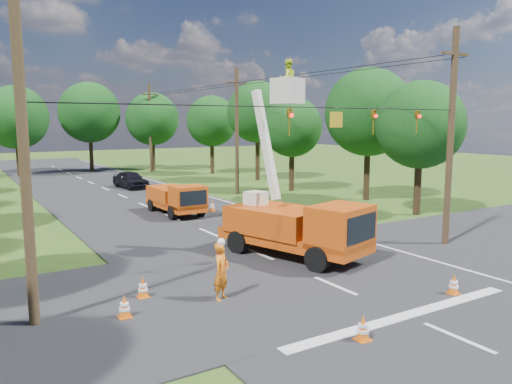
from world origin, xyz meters
TOP-DOWN VIEW (x-y plane):
  - ground at (0.00, 20.00)m, footprint 140.00×140.00m
  - road_main at (0.00, 20.00)m, footprint 12.00×100.00m
  - road_cross at (0.00, 2.00)m, footprint 56.00×10.00m
  - stop_bar at (0.00, -3.20)m, footprint 9.00×0.45m
  - edge_line at (5.60, 20.00)m, footprint 0.12×90.00m
  - bucket_truck at (1.11, 3.88)m, footprint 4.26×7.07m
  - second_truck at (0.65, 15.79)m, footprint 2.20×5.36m
  - ground_worker at (-4.00, 0.95)m, footprint 0.84×0.78m
  - distant_car at (2.10, 29.51)m, footprint 2.31×4.65m
  - traffic_cone_0 at (-2.25, -3.74)m, footprint 0.38×0.38m
  - traffic_cone_1 at (2.88, -2.68)m, footprint 0.38×0.38m
  - traffic_cone_2 at (1.77, 7.30)m, footprint 0.38×0.38m
  - traffic_cone_3 at (3.59, 10.23)m, footprint 0.38×0.38m
  - traffic_cone_4 at (-6.13, 2.48)m, footprint 0.38×0.38m
  - traffic_cone_5 at (-7.16, 1.11)m, footprint 0.38×0.38m
  - traffic_cone_7 at (3.04, 15.61)m, footprint 0.38×0.38m
  - pole_right_near at (8.50, 2.00)m, footprint 1.80×0.30m
  - pole_right_mid at (8.50, 22.00)m, footprint 1.80×0.30m
  - pole_right_far at (8.50, 42.00)m, footprint 1.80×0.30m
  - pole_left at (-9.50, 2.00)m, footprint 0.30×0.30m
  - signal_span at (2.23, 1.99)m, footprint 18.00×0.29m
  - tree_right_a at (13.50, 8.00)m, footprint 5.40×5.40m
  - tree_right_b at (15.00, 14.00)m, footprint 6.40×6.40m
  - tree_right_c at (13.20, 21.00)m, footprint 5.00×5.00m
  - tree_right_d at (14.80, 29.00)m, footprint 6.00×6.00m
  - tree_right_e at (13.80, 37.00)m, footprint 5.60×5.60m
  - tree_far_a at (-5.00, 45.00)m, footprint 6.60×6.60m
  - tree_far_b at (3.00, 47.00)m, footprint 7.00×7.00m
  - tree_far_c at (9.50, 44.00)m, footprint 6.20×6.20m

SIDE VIEW (x-z plane):
  - ground at x=0.00m, z-range 0.00..0.00m
  - road_main at x=0.00m, z-range -0.03..0.03m
  - road_cross at x=0.00m, z-range -0.04..0.04m
  - stop_bar at x=0.00m, z-range -0.01..0.01m
  - edge_line at x=5.60m, z-range -0.01..0.01m
  - traffic_cone_0 at x=-2.25m, z-range 0.00..0.71m
  - traffic_cone_1 at x=2.88m, z-range 0.00..0.71m
  - traffic_cone_2 at x=1.77m, z-range 0.00..0.71m
  - traffic_cone_3 at x=3.59m, z-range 0.00..0.71m
  - traffic_cone_4 at x=-6.13m, z-range 0.00..0.71m
  - traffic_cone_5 at x=-7.16m, z-range 0.00..0.71m
  - traffic_cone_7 at x=3.04m, z-range 0.00..0.71m
  - distant_car at x=2.10m, z-range 0.00..1.52m
  - ground_worker at x=-4.00m, z-range 0.00..1.92m
  - second_truck at x=0.65m, z-range 0.04..2.03m
  - bucket_truck at x=1.11m, z-range -2.42..5.90m
  - pole_left at x=-9.50m, z-range 0.00..9.00m
  - pole_right_near at x=8.50m, z-range 0.11..10.11m
  - pole_right_mid at x=8.50m, z-range 0.11..10.11m
  - pole_right_far at x=8.50m, z-range 0.11..10.11m
  - tree_right_c at x=13.20m, z-range 1.40..9.23m
  - tree_right_a at x=13.50m, z-range 1.42..9.70m
  - tree_right_e at x=13.80m, z-range 1.50..10.12m
  - signal_span at x=2.23m, z-range 5.34..6.41m
  - tree_far_c at x=9.50m, z-range 1.47..10.65m
  - tree_far_a at x=-5.00m, z-range 1.44..10.94m
  - tree_right_b at x=15.00m, z-range 1.61..11.26m
  - tree_right_d at x=14.80m, z-range 1.83..11.53m
  - tree_far_b at x=3.00m, z-range 1.65..11.97m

